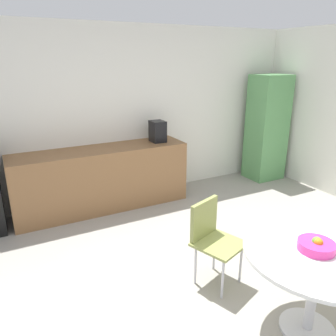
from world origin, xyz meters
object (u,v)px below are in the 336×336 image
mug_white (156,138)px  coffee_maker (158,131)px  locker_cabinet (267,128)px  chair_olive (211,233)px  fruit_bowl (316,246)px  round_table (317,266)px

mug_white → coffee_maker: bearing=-88.7°
locker_cabinet → chair_olive: (-2.58, -2.03, -0.40)m
fruit_bowl → coffee_maker: coffee_maker is taller
fruit_bowl → coffee_maker: (0.14, 3.03, 0.28)m
locker_cabinet → mug_white: bearing=176.1°
locker_cabinet → round_table: bearing=-127.3°
round_table → locker_cabinet: bearing=52.7°
chair_olive → coffee_maker: 2.24m
chair_olive → fruit_bowl: fruit_bowl is taller
locker_cabinet → chair_olive: size_ratio=2.23×
chair_olive → fruit_bowl: (0.32, -0.90, 0.26)m
locker_cabinet → mug_white: (-2.12, 0.14, 0.02)m
chair_olive → coffee_maker: bearing=77.8°
round_table → mug_white: size_ratio=8.78×
chair_olive → mug_white: (0.46, 2.17, 0.43)m
locker_cabinet → round_table: 3.73m
locker_cabinet → round_table: (-2.25, -2.95, -0.31)m
locker_cabinet → mug_white: 2.13m
fruit_bowl → round_table: bearing=-61.0°
round_table → fruit_bowl: fruit_bowl is taller
fruit_bowl → mug_white: (0.14, 3.07, 0.16)m
locker_cabinet → fruit_bowl: bearing=-127.7°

